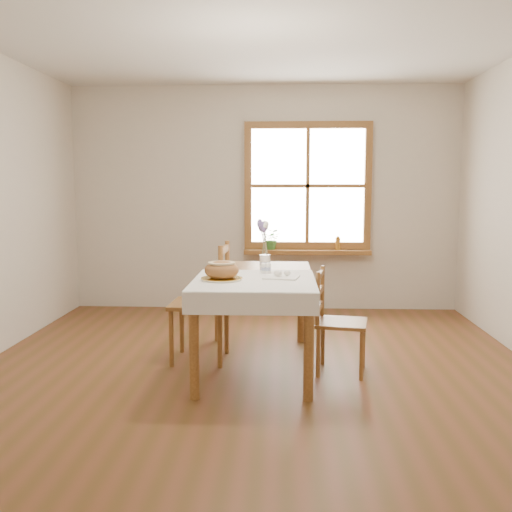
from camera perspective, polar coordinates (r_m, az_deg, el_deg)
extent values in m
plane|color=brown|center=(4.44, -0.18, -12.09)|extent=(5.00, 5.00, 0.00)
cube|color=beige|center=(6.69, 0.85, 5.74)|extent=(4.50, 0.10, 2.60)
cube|color=beige|center=(1.71, -4.25, 1.69)|extent=(4.50, 0.10, 2.60)
cube|color=silver|center=(4.34, -0.19, 22.32)|extent=(4.50, 5.00, 0.10)
cube|color=#95602E|center=(6.69, 5.25, 12.92)|extent=(1.46, 0.08, 0.08)
cube|color=#95602E|center=(6.69, 5.12, 1.08)|extent=(1.46, 0.08, 0.08)
cube|color=#95602E|center=(6.66, -0.80, 7.02)|extent=(0.08, 0.08, 1.30)
cube|color=#95602E|center=(6.72, 11.12, 6.89)|extent=(0.08, 0.08, 1.30)
cube|color=#95602E|center=(6.65, 5.19, 6.99)|extent=(0.04, 0.06, 1.30)
cube|color=#95602E|center=(6.65, 5.19, 6.99)|extent=(1.30, 0.06, 0.04)
cube|color=white|center=(6.68, 5.17, 7.00)|extent=(1.30, 0.01, 1.30)
cube|color=#95602E|center=(6.64, 5.14, 0.42)|extent=(1.46, 0.20, 0.05)
cube|color=#95602E|center=(4.55, 0.00, -2.19)|extent=(0.90, 1.60, 0.05)
cylinder|color=#95602E|center=(3.95, -6.22, -9.24)|extent=(0.07, 0.07, 0.70)
cylinder|color=#95602E|center=(3.91, 5.29, -9.41)|extent=(0.07, 0.07, 0.70)
cylinder|color=#95602E|center=(5.38, -3.81, -4.82)|extent=(0.07, 0.07, 0.70)
cylinder|color=#95602E|center=(5.35, 4.55, -4.89)|extent=(0.07, 0.07, 0.70)
cube|color=white|center=(4.25, -0.19, -2.45)|extent=(0.91, 0.99, 0.01)
cylinder|color=white|center=(4.24, -3.45, -2.30)|extent=(0.32, 0.32, 0.02)
ellipsoid|color=#A6653B|center=(4.23, -3.45, -1.25)|extent=(0.26, 0.26, 0.14)
cube|color=white|center=(4.33, 2.54, -2.13)|extent=(0.29, 0.26, 0.01)
cylinder|color=white|center=(4.55, 0.74, -1.20)|extent=(0.05, 0.05, 0.09)
cylinder|color=white|center=(4.54, 1.21, -1.19)|extent=(0.06, 0.06, 0.09)
cylinder|color=white|center=(4.94, 0.90, -0.56)|extent=(0.12, 0.12, 0.10)
imported|color=#366E2C|center=(6.62, 1.59, 1.46)|extent=(0.28, 0.30, 0.19)
cylinder|color=#A1671D|center=(6.65, 8.18, 1.30)|extent=(0.07, 0.07, 0.16)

